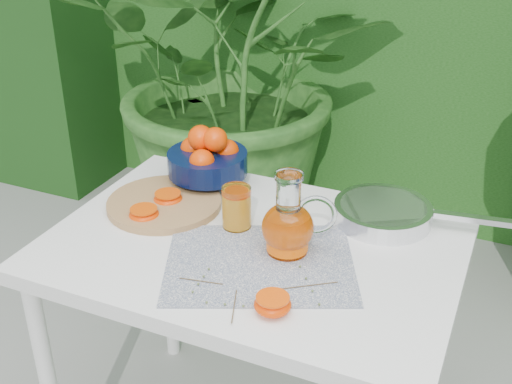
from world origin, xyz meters
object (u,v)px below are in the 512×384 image
at_px(white_table, 253,270).
at_px(fruit_bowl, 208,158).
at_px(juice_pitcher, 289,225).
at_px(cutting_board, 164,203).
at_px(saute_pan, 384,212).

height_order(white_table, fruit_bowl, fruit_bowl).
bearing_deg(white_table, juice_pitcher, -3.53).
height_order(cutting_board, fruit_bowl, fruit_bowl).
height_order(white_table, juice_pitcher, juice_pitcher).
bearing_deg(cutting_board, fruit_bowl, 75.23).
bearing_deg(saute_pan, fruit_bowl, 179.16).
bearing_deg(white_table, saute_pan, 40.90).
bearing_deg(saute_pan, juice_pitcher, -125.96).
xyz_separation_m(white_table, juice_pitcher, (0.10, -0.01, 0.16)).
bearing_deg(juice_pitcher, white_table, 176.47).
bearing_deg(fruit_bowl, white_table, -44.22).
height_order(cutting_board, juice_pitcher, juice_pitcher).
bearing_deg(juice_pitcher, cutting_board, 169.10).
bearing_deg(fruit_bowl, juice_pitcher, -35.71).
xyz_separation_m(white_table, saute_pan, (0.27, 0.23, 0.11)).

